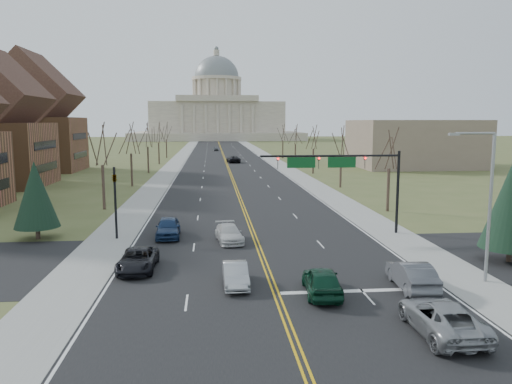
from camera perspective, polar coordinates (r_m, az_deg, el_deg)
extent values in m
plane|color=#4B552A|center=(29.82, 2.05, -10.89)|extent=(600.00, 600.00, 0.00)
cube|color=black|center=(138.37, -3.67, 4.02)|extent=(20.00, 380.00, 0.01)
cube|color=black|center=(35.51, 0.83, -7.75)|extent=(120.00, 14.00, 0.01)
cube|color=gray|center=(138.58, -8.65, 3.96)|extent=(4.00, 380.00, 0.03)
cube|color=gray|center=(139.20, 1.29, 4.07)|extent=(4.00, 380.00, 0.03)
cube|color=gold|center=(138.37, -3.67, 4.03)|extent=(0.42, 380.00, 0.01)
cube|color=silver|center=(138.46, -7.74, 3.97)|extent=(0.15, 380.00, 0.01)
cube|color=silver|center=(138.97, 0.38, 4.06)|extent=(0.15, 380.00, 0.01)
cube|color=silver|center=(29.92, 12.03, -10.97)|extent=(9.50, 0.50, 0.01)
cube|color=beige|center=(278.11, -4.45, 6.44)|extent=(90.00, 60.00, 4.00)
cube|color=beige|center=(278.02, -4.47, 8.50)|extent=(70.00, 40.00, 16.00)
cube|color=beige|center=(257.78, -4.43, 10.65)|extent=(42.00, 3.00, 3.00)
cylinder|color=beige|center=(278.49, -4.50, 11.38)|extent=(24.00, 24.00, 12.00)
cylinder|color=beige|center=(278.97, -4.52, 12.78)|extent=(27.00, 27.00, 1.60)
ellipsoid|color=slate|center=(279.03, -4.52, 12.94)|extent=(24.00, 24.00, 22.80)
cylinder|color=beige|center=(280.43, -4.55, 15.57)|extent=(3.20, 3.20, 3.00)
sphere|color=slate|center=(280.75, -4.55, 16.03)|extent=(2.40, 2.40, 2.40)
cylinder|color=black|center=(44.90, 15.88, -0.04)|extent=(0.24, 0.24, 7.20)
cylinder|color=black|center=(42.79, 8.50, 4.11)|extent=(12.00, 0.18, 0.18)
imported|color=black|center=(43.63, 12.33, 3.36)|extent=(0.35, 0.40, 1.10)
sphere|color=#FF0C0C|center=(43.46, 12.40, 3.80)|extent=(0.18, 0.18, 0.18)
imported|color=black|center=(42.60, 7.18, 3.37)|extent=(0.35, 0.40, 1.10)
sphere|color=#FF0C0C|center=(42.43, 7.23, 3.83)|extent=(0.18, 0.18, 0.18)
imported|color=black|center=(42.00, 2.50, 3.36)|extent=(0.35, 0.40, 1.10)
sphere|color=#FF0C0C|center=(41.82, 2.53, 3.82)|extent=(0.18, 0.18, 0.18)
cube|color=#0C4C1E|center=(43.07, 9.78, 3.37)|extent=(2.40, 0.12, 0.90)
cube|color=#0C4C1E|center=(42.31, 5.19, 3.37)|extent=(2.40, 0.12, 0.90)
cylinder|color=black|center=(42.76, -15.77, -1.24)|extent=(0.20, 0.20, 6.00)
imported|color=black|center=(42.47, -15.88, 1.69)|extent=(0.32, 0.36, 0.99)
cylinder|color=gray|center=(32.93, 25.16, -1.76)|extent=(0.20, 0.20, 9.00)
cylinder|color=gray|center=(31.94, 23.78, 6.16)|extent=(2.40, 0.14, 0.14)
cube|color=gray|center=(31.33, 21.68, 6.16)|extent=(0.60, 0.25, 0.15)
cylinder|color=#3C2D23|center=(55.86, 14.86, 0.23)|extent=(0.32, 0.32, 4.68)
cylinder|color=#3C2D23|center=(57.69, -17.04, 0.52)|extent=(0.32, 0.32, 4.95)
cylinder|color=#3C2D23|center=(74.83, 9.65, 2.31)|extent=(0.32, 0.32, 4.68)
cylinder|color=#3C2D23|center=(77.25, -14.02, 2.46)|extent=(0.32, 0.32, 4.95)
cylinder|color=#3C2D23|center=(94.23, 6.55, 3.53)|extent=(0.32, 0.32, 4.68)
cylinder|color=#3C2D23|center=(96.99, -12.23, 3.61)|extent=(0.32, 0.32, 4.95)
cylinder|color=#3C2D23|center=(113.83, 4.52, 4.33)|extent=(0.32, 0.32, 4.68)
cylinder|color=#3C2D23|center=(116.82, -11.04, 4.36)|extent=(0.32, 0.32, 4.95)
cylinder|color=#3C2D23|center=(133.56, 3.08, 4.89)|extent=(0.32, 0.32, 4.68)
cylinder|color=#3C2D23|center=(136.69, -10.19, 4.90)|extent=(0.32, 0.32, 4.95)
cylinder|color=#3C2D23|center=(39.12, 26.95, -6.41)|extent=(0.36, 0.36, 1.00)
cylinder|color=#3C2D23|center=(45.33, -23.66, -4.32)|extent=(0.36, 0.36, 1.00)
cone|color=black|center=(44.78, -23.89, -0.25)|extent=(3.64, 3.64, 5.50)
cube|color=black|center=(82.14, -22.79, 2.65)|extent=(0.10, 9.80, 1.20)
cube|color=black|center=(81.93, -22.91, 4.97)|extent=(0.10, 9.80, 1.20)
cube|color=brown|center=(107.73, -23.88, 5.01)|extent=(17.00, 14.00, 10.50)
cube|color=#3F281F|center=(107.76, -24.17, 10.05)|extent=(17.00, 14.28, 17.00)
cube|color=black|center=(105.42, -19.40, 4.04)|extent=(0.10, 9.80, 1.20)
cube|color=black|center=(105.25, -19.50, 6.04)|extent=(0.10, 9.80, 1.20)
cube|color=#796656|center=(112.84, 17.64, 5.30)|extent=(25.00, 20.00, 10.00)
imported|color=#0B3221|center=(28.65, 7.56, -10.03)|extent=(2.24, 4.86, 1.61)
imported|color=#505359|center=(30.77, 17.38, -9.04)|extent=(2.00, 5.04, 1.63)
imported|color=gray|center=(25.02, 20.46, -13.29)|extent=(2.59, 5.58, 1.55)
imported|color=#9DA1A5|center=(29.99, -2.36, -9.41)|extent=(1.50, 4.10, 1.34)
imported|color=black|center=(33.84, -13.35, -7.54)|extent=(2.41, 5.04, 1.39)
imported|color=silver|center=(40.59, -3.10, -4.75)|extent=(2.48, 4.88, 1.36)
imported|color=navy|center=(42.72, -10.01, -4.01)|extent=(2.14, 4.97, 1.67)
imported|color=black|center=(119.05, -2.61, 3.78)|extent=(3.37, 6.15, 1.63)
imported|color=#52555B|center=(167.50, -4.62, 4.95)|extent=(1.72, 4.12, 1.40)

